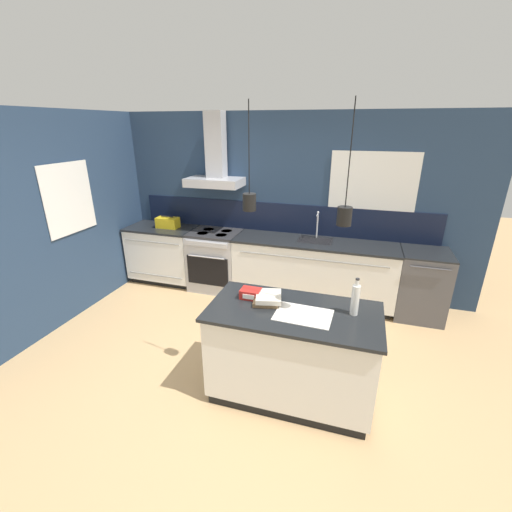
# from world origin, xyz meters

# --- Properties ---
(ground_plane) EXTENTS (16.00, 16.00, 0.00)m
(ground_plane) POSITION_xyz_m (0.00, 0.00, 0.00)
(ground_plane) COLOR tan
(ground_plane) RESTS_ON ground
(wall_back) EXTENTS (5.60, 2.39, 2.60)m
(wall_back) POSITION_xyz_m (-0.06, 2.00, 1.36)
(wall_back) COLOR navy
(wall_back) RESTS_ON ground_plane
(wall_left) EXTENTS (0.08, 3.80, 2.60)m
(wall_left) POSITION_xyz_m (-2.43, 0.70, 1.30)
(wall_left) COLOR navy
(wall_left) RESTS_ON ground_plane
(counter_run_left) EXTENTS (1.08, 0.64, 0.91)m
(counter_run_left) POSITION_xyz_m (-1.83, 1.69, 0.46)
(counter_run_left) COLOR black
(counter_run_left) RESTS_ON ground_plane
(counter_run_sink) EXTENTS (2.26, 0.64, 1.29)m
(counter_run_sink) POSITION_xyz_m (0.57, 1.69, 0.46)
(counter_run_sink) COLOR black
(counter_run_sink) RESTS_ON ground_plane
(oven_range) EXTENTS (0.75, 0.66, 0.91)m
(oven_range) POSITION_xyz_m (-0.93, 1.69, 0.46)
(oven_range) COLOR #B5B5BA
(oven_range) RESTS_ON ground_plane
(dishwasher) EXTENTS (0.61, 0.65, 0.91)m
(dishwasher) POSITION_xyz_m (2.00, 1.69, 0.46)
(dishwasher) COLOR #4C4C51
(dishwasher) RESTS_ON ground_plane
(kitchen_island) EXTENTS (1.51, 0.77, 0.91)m
(kitchen_island) POSITION_xyz_m (0.66, -0.24, 0.46)
(kitchen_island) COLOR black
(kitchen_island) RESTS_ON ground_plane
(bottle_on_island) EXTENTS (0.07, 0.07, 0.34)m
(bottle_on_island) POSITION_xyz_m (1.16, -0.15, 1.05)
(bottle_on_island) COLOR silver
(bottle_on_island) RESTS_ON kitchen_island
(book_stack) EXTENTS (0.30, 0.31, 0.08)m
(book_stack) POSITION_xyz_m (0.40, -0.17, 0.95)
(book_stack) COLOR olive
(book_stack) RESTS_ON kitchen_island
(red_supply_box) EXTENTS (0.19, 0.14, 0.09)m
(red_supply_box) POSITION_xyz_m (0.23, -0.13, 0.95)
(red_supply_box) COLOR red
(red_supply_box) RESTS_ON kitchen_island
(paper_pile) EXTENTS (0.49, 0.35, 0.01)m
(paper_pile) POSITION_xyz_m (0.75, -0.30, 0.91)
(paper_pile) COLOR silver
(paper_pile) RESTS_ON kitchen_island
(yellow_toolbox) EXTENTS (0.34, 0.18, 0.19)m
(yellow_toolbox) POSITION_xyz_m (-1.72, 1.69, 0.99)
(yellow_toolbox) COLOR gold
(yellow_toolbox) RESTS_ON counter_run_left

